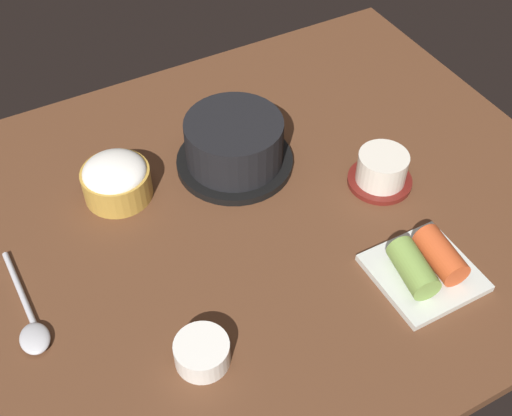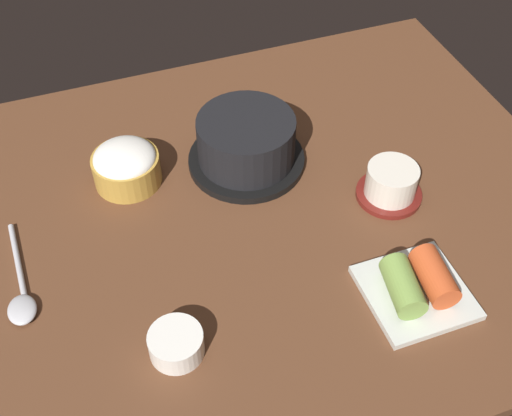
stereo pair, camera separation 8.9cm
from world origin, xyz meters
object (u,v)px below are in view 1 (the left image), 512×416
at_px(stone_pot, 234,144).
at_px(spoon, 31,324).
at_px(rice_bowl, 116,179).
at_px(tea_cup_with_saucer, 382,170).
at_px(kimchi_plate, 425,266).
at_px(side_bowl_near, 202,352).

xyz_separation_m(stone_pot, spoon, (-0.35, -0.14, -0.03)).
relative_size(rice_bowl, spoon, 0.57).
height_order(tea_cup_with_saucer, kimchi_plate, tea_cup_with_saucer).
height_order(stone_pot, kimchi_plate, stone_pot).
relative_size(kimchi_plate, spoon, 0.73).
distance_m(rice_bowl, kimchi_plate, 0.45).
bearing_deg(rice_bowl, spoon, -136.76).
bearing_deg(stone_pot, tea_cup_with_saucer, -38.71).
relative_size(stone_pot, rice_bowl, 1.79).
bearing_deg(kimchi_plate, rice_bowl, 132.25).
bearing_deg(stone_pot, side_bowl_near, -123.52).
relative_size(tea_cup_with_saucer, side_bowl_near, 1.45).
xyz_separation_m(stone_pot, side_bowl_near, (-0.19, -0.28, -0.02)).
xyz_separation_m(side_bowl_near, spoon, (-0.17, 0.14, -0.01)).
bearing_deg(side_bowl_near, rice_bowl, 88.48).
distance_m(tea_cup_with_saucer, kimchi_plate, 0.18).
relative_size(tea_cup_with_saucer, kimchi_plate, 0.75).
distance_m(rice_bowl, tea_cup_with_saucer, 0.39).
xyz_separation_m(stone_pot, tea_cup_with_saucer, (0.17, -0.14, -0.01)).
height_order(side_bowl_near, spoon, side_bowl_near).
height_order(stone_pot, tea_cup_with_saucer, stone_pot).
bearing_deg(kimchi_plate, spoon, 160.72).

